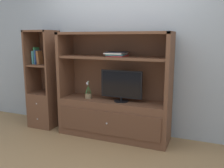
# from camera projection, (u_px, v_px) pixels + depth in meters

# --- Properties ---
(ground_plane) EXTENTS (8.00, 8.00, 0.00)m
(ground_plane) POSITION_uv_depth(u_px,v_px,m) (102.00, 147.00, 3.35)
(ground_plane) COLOR #99754C
(painted_rear_wall) EXTENTS (6.00, 0.10, 2.80)m
(painted_rear_wall) POSITION_uv_depth(u_px,v_px,m) (122.00, 43.00, 3.77)
(painted_rear_wall) COLOR #9EA8B2
(painted_rear_wall) RESTS_ON ground_plane
(media_console) EXTENTS (1.67, 0.49, 1.57)m
(media_console) POSITION_uv_depth(u_px,v_px,m) (113.00, 105.00, 3.63)
(media_console) COLOR brown
(media_console) RESTS_ON ground_plane
(tv_monitor) EXTENTS (0.62, 0.21, 0.46)m
(tv_monitor) POSITION_uv_depth(u_px,v_px,m) (121.00, 85.00, 3.48)
(tv_monitor) COLOR black
(tv_monitor) RESTS_ON media_console
(potted_plant) EXTENTS (0.10, 0.11, 0.27)m
(potted_plant) POSITION_uv_depth(u_px,v_px,m) (88.00, 95.00, 3.69)
(potted_plant) COLOR #8C7251
(potted_plant) RESTS_ON media_console
(magazine_stack) EXTENTS (0.30, 0.33, 0.07)m
(magazine_stack) POSITION_uv_depth(u_px,v_px,m) (117.00, 54.00, 3.45)
(magazine_stack) COLOR red
(magazine_stack) RESTS_ON media_console
(bookshelf_tall) EXTENTS (0.44, 0.43, 1.60)m
(bookshelf_tall) POSITION_uv_depth(u_px,v_px,m) (45.00, 95.00, 4.09)
(bookshelf_tall) COLOR brown
(bookshelf_tall) RESTS_ON ground_plane
(upright_book_row) EXTENTS (0.14, 0.17, 0.28)m
(upright_book_row) POSITION_uv_depth(u_px,v_px,m) (37.00, 57.00, 4.00)
(upright_book_row) COLOR teal
(upright_book_row) RESTS_ON bookshelf_tall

